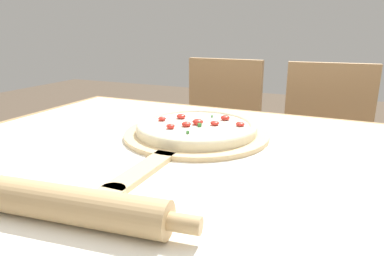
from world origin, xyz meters
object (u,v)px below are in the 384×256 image
Objects in this scene: pizza at (197,127)px; chair_left at (217,136)px; chair_right at (325,150)px; pizza_peel at (193,136)px; rolling_pin at (57,203)px.

pizza is 0.81m from chair_left.
pizza is at bearing -117.92° from chair_right.
chair_right is (0.30, 0.76, -0.25)m from pizza_peel.
pizza is 0.72× the size of rolling_pin.
pizza_peel is at bearing -117.34° from chair_right.
rolling_pin reaches higher than pizza_peel.
chair_right is (0.51, -0.00, 0.00)m from chair_left.
chair_right is at bearing 0.44° from chair_left.
chair_left is 1.00× the size of chair_right.
chair_left is at bearing 104.86° from pizza_peel.
chair_left reaches higher than rolling_pin.
chair_left is at bearing 98.35° from rolling_pin.
pizza is at bearing 87.05° from rolling_pin.
pizza_peel is 0.45m from rolling_pin.
pizza_peel is 1.85× the size of pizza.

